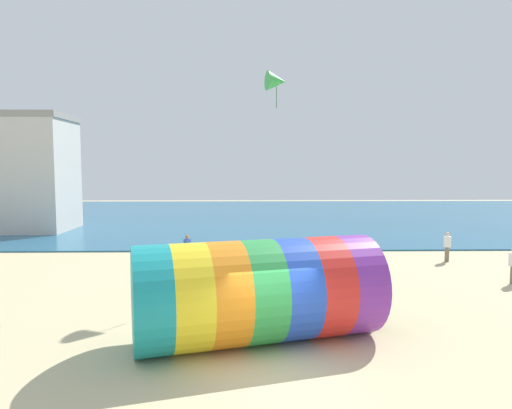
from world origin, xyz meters
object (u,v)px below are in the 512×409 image
Objects in this scene: bystander_mid_beach at (187,249)px; bystander_far_left at (447,247)px; kite_handler at (379,300)px; kite_green_delta at (277,81)px; giant_inflatable_tube at (258,291)px.

bystander_mid_beach is 14.55m from bystander_far_left.
bystander_far_left is (6.86, 10.24, -0.04)m from kite_handler.
giant_inflatable_tube is at bearing -97.41° from kite_green_delta.
kite_handler is 1.01× the size of kite_green_delta.
kite_green_delta is 1.06× the size of bystander_mid_beach.
kite_green_delta is at bearing -161.33° from bystander_far_left.
kite_green_delta is at bearing -31.43° from bystander_mid_beach.
bystander_far_left is (10.94, 11.53, -0.72)m from giant_inflatable_tube.
kite_green_delta reaches higher than bystander_far_left.
kite_handler is 1.07× the size of bystander_mid_beach.
kite_green_delta is 13.45m from bystander_far_left.
kite_green_delta reaches higher than bystander_mid_beach.
bystander_mid_beach is (-7.68, 9.76, -0.06)m from kite_handler.
bystander_far_left is at bearing 46.50° from giant_inflatable_tube.
kite_green_delta reaches higher than kite_handler.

